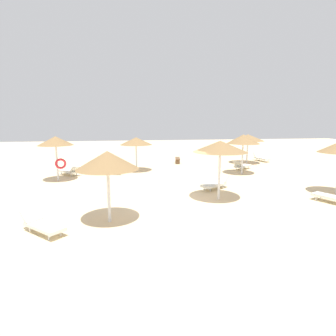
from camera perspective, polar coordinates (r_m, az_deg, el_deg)
The scene contains 15 objects.
ground_plane at distance 13.22m, azimuth 1.95°, elevation -7.41°, with size 80.00×80.00×0.00m, color beige.
parasol_0 at distance 20.59m, azimuth 15.49°, elevation 5.83°, with size 2.39×2.39×2.91m.
parasol_1 at distance 13.57m, azimuth 10.89°, elevation 4.42°, with size 2.68×2.68×2.96m.
parasol_2 at distance 10.59m, azimuth -12.57°, elevation 1.58°, with size 2.41×2.41×2.81m.
parasol_4 at distance 19.01m, azimuth -22.48°, elevation 5.14°, with size 2.25×2.25×2.92m.
parasol_5 at distance 21.10m, azimuth -6.71°, elevation 5.61°, with size 2.48×2.48×2.64m.
parasol_6 at distance 25.80m, azimuth 16.40°, elevation 6.12°, with size 2.90×2.90×2.66m.
lounger_0 at distance 22.66m, azimuth 15.21°, elevation 0.49°, with size 1.87×1.62×0.79m.
lounger_1 at distance 16.02m, azimuth 9.90°, elevation -3.23°, with size 1.91×1.58×0.77m.
lounger_2 at distance 10.82m, azimuth -24.85°, elevation -10.65°, with size 1.81×1.76×0.72m.
lounger_3 at distance 15.36m, azimuth 31.51°, elevation -5.22°, with size 1.39×2.00×0.66m.
lounger_4 at distance 20.84m, azimuth -19.87°, elevation -0.59°, with size 1.78×1.78×0.75m.
lounger_5 at distance 20.92m, azimuth -10.13°, elevation -0.12°, with size 1.04×1.99×0.69m.
lounger_6 at distance 27.83m, azimuth 18.94°, elevation 2.03°, with size 1.00×1.95×0.78m.
bench_0 at distance 25.12m, azimuth 2.03°, elevation 1.81°, with size 0.61×1.54×0.49m.
Camera 1 is at (-2.32, -12.39, 3.99)m, focal length 29.10 mm.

